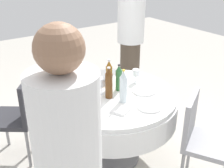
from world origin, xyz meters
TOP-DOWN VIEW (x-y plane):
  - ground_plane at (0.00, 0.00)m, footprint 10.00×10.00m
  - dining_table at (0.00, 0.00)m, footprint 1.23×1.23m
  - bottle_brown_right at (0.05, -0.07)m, footprint 0.07×0.07m
  - bottle_amber_inner at (-0.07, 0.02)m, footprint 0.06×0.06m
  - bottle_green_mid at (-0.02, 0.09)m, footprint 0.06×0.06m
  - bottle_dark_green_south at (-0.22, -0.33)m, footprint 0.07×0.07m
  - bottle_clear_north at (0.19, -0.01)m, footprint 0.07×0.07m
  - wine_glass_south at (-0.07, 0.34)m, footprint 0.08×0.08m
  - wine_glass_north at (-0.04, -0.09)m, footprint 0.07×0.07m
  - plate_far at (0.14, 0.27)m, footprint 0.23×0.23m
  - plate_outer at (-0.27, -0.00)m, footprint 0.26×0.26m
  - plate_front at (0.40, 0.11)m, footprint 0.21×0.21m
  - spoon_inner at (0.07, -0.30)m, footprint 0.06×0.18m
  - folded_napkin at (0.31, -0.13)m, footprint 0.17×0.17m
  - person_inner at (-0.82, 0.87)m, footprint 0.34×0.34m
  - chair_rear at (-0.53, -0.72)m, footprint 0.56×0.56m
  - chair_near at (0.73, 0.41)m, footprint 0.55×0.55m

SIDE VIEW (x-z plane):
  - ground_plane at x=0.00m, z-range 0.00..0.00m
  - chair_rear at x=-0.53m, z-range 0.08..0.95m
  - chair_near at x=0.73m, z-range 0.08..0.95m
  - dining_table at x=0.00m, z-range 0.22..0.96m
  - spoon_inner at x=0.07m, z-range 0.74..0.74m
  - plate_far at x=0.14m, z-range 0.74..0.76m
  - plate_outer at x=-0.27m, z-range 0.74..0.76m
  - plate_front at x=0.40m, z-range 0.74..0.76m
  - folded_napkin at x=0.31m, z-range 0.74..0.76m
  - wine_glass_south at x=-0.07m, z-range 0.77..0.91m
  - wine_glass_north at x=-0.04m, z-range 0.78..0.94m
  - bottle_green_mid at x=-0.02m, z-range 0.73..0.99m
  - person_inner at x=-0.82m, z-range 0.04..1.69m
  - bottle_dark_green_south at x=-0.22m, z-range 0.73..1.02m
  - bottle_brown_right at x=0.05m, z-range 0.73..1.03m
  - bottle_clear_north at x=0.19m, z-range 0.73..1.03m
  - bottle_amber_inner at x=-0.07m, z-range 0.73..1.04m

